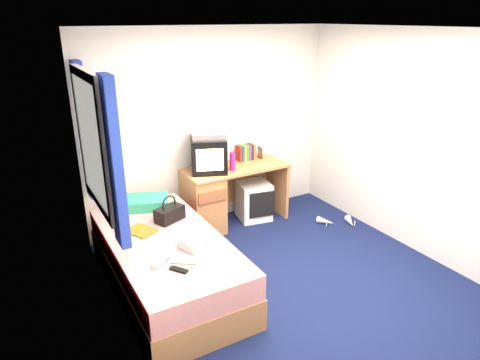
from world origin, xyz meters
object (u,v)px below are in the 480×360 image
pillow (144,203)px  towel (197,242)px  water_bottle (161,259)px  handbag (170,213)px  aerosol_can (226,160)px  magazine (141,231)px  remote_control (179,270)px  pink_water_bottle (232,162)px  vcr (208,135)px  bed (167,263)px  colour_swatch_fan (184,262)px  crt_tv (209,155)px  white_heels (338,222)px  desk (215,196)px  storage_cube (254,200)px  picture_frame (260,153)px

pillow → towel: size_ratio=1.97×
water_bottle → handbag: bearing=64.0°
aerosol_can → magazine: 1.54m
aerosol_can → remote_control: (-1.27, -1.56, -0.29)m
pink_water_bottle → vcr: bearing=157.1°
bed → colour_swatch_fan: colour_swatch_fan is taller
pillow → crt_tv: (0.87, 0.17, 0.36)m
vcr → white_heels: 1.99m
colour_swatch_fan → desk: bearing=54.7°
water_bottle → white_heels: bearing=13.1°
colour_swatch_fan → bed: bearing=88.5°
handbag → water_bottle: bearing=-138.1°
remote_control → storage_cube: bearing=8.0°
aerosol_can → towel: bearing=-127.5°
pillow → storage_cube: pillow is taller
water_bottle → white_heels: 2.67m
pink_water_bottle → colour_swatch_fan: size_ratio=0.96×
picture_frame → white_heels: picture_frame is taller
bed → desk: 1.38m
picture_frame → handbag: (-1.56, -0.75, -0.20)m
bed → pink_water_bottle: 1.56m
aerosol_can → handbag: (-0.99, -0.65, -0.22)m
picture_frame → remote_control: (-1.83, -1.66, -0.27)m
desk → handbag: (-0.82, -0.61, 0.21)m
crt_tv → vcr: (0.00, 0.00, 0.24)m
vcr → handbag: 1.13m
storage_cube → magazine: (-1.69, -0.66, 0.30)m
desk → colour_swatch_fan: desk is taller
crt_tv → storage_cube: bearing=18.7°
white_heels → pillow: bearing=166.1°
pillow → remote_control: 1.36m
bed → pink_water_bottle: size_ratio=9.47×
picture_frame → water_bottle: size_ratio=0.70×
desk → remote_control: (-1.10, -1.52, 0.14)m
bed → remote_control: size_ratio=12.50×
pillow → vcr: 1.07m
aerosol_can → colour_swatch_fan: aerosol_can is taller
storage_cube → magazine: bearing=-148.4°
bed → handbag: handbag is taller
pillow → pink_water_bottle: bearing=3.3°
towel → water_bottle: 0.39m
crt_tv → desk: bearing=22.3°
aerosol_can → storage_cube: bearing=-11.9°
crt_tv → handbag: (-0.75, -0.61, -0.33)m
storage_cube → desk: bearing=-173.5°
towel → white_heels: towel is taller
aerosol_can → white_heels: (1.20, -0.78, -0.80)m
magazine → vcr: bearing=32.8°
pink_water_bottle → towel: 1.51m
storage_cube → water_bottle: water_bottle is taller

